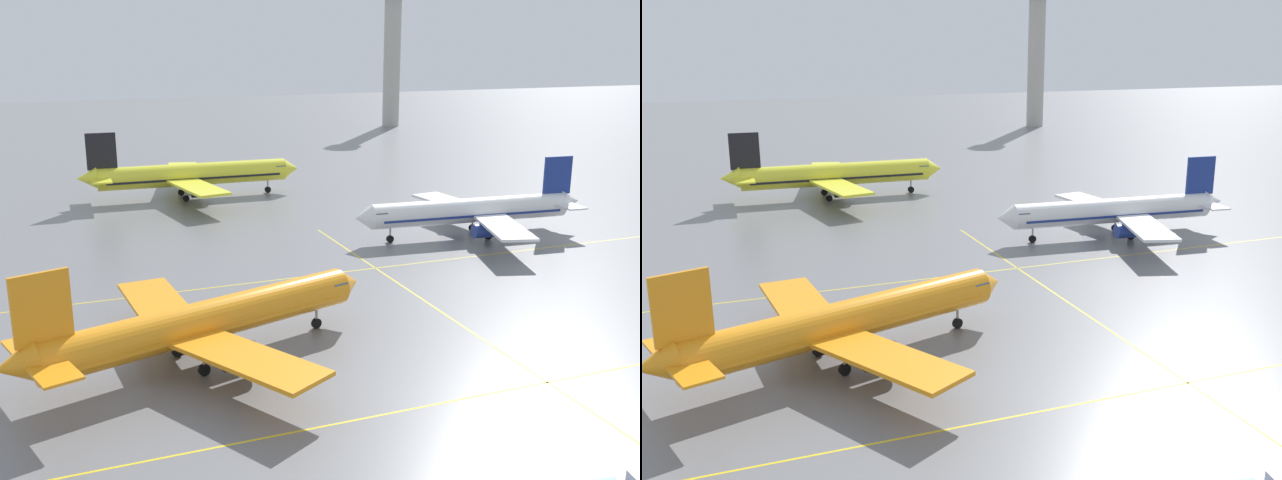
% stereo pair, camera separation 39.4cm
% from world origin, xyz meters
% --- Properties ---
extents(ground_plane, '(600.00, 600.00, 0.00)m').
position_xyz_m(ground_plane, '(0.00, 0.00, 0.00)').
color(ground_plane, slate).
extents(airliner_front_gate, '(33.63, 28.72, 10.67)m').
position_xyz_m(airliner_front_gate, '(-25.08, 11.87, 3.64)').
color(airliner_front_gate, orange).
rests_on(airliner_front_gate, ground).
extents(airliner_second_row, '(34.45, 29.60, 10.70)m').
position_xyz_m(airliner_second_row, '(19.01, 39.47, 3.65)').
color(airliner_second_row, white).
rests_on(airliner_second_row, ground).
extents(airliner_third_row, '(38.26, 33.07, 11.92)m').
position_xyz_m(airliner_third_row, '(-12.67, 78.80, 4.07)').
color(airliner_third_row, yellow).
rests_on(airliner_third_row, ground).
extents(taxiway_markings, '(129.09, 71.93, 0.01)m').
position_xyz_m(taxiway_markings, '(0.00, 14.35, 0.00)').
color(taxiway_markings, yellow).
rests_on(taxiway_markings, ground).
extents(control_tower, '(8.82, 8.82, 44.20)m').
position_xyz_m(control_tower, '(67.66, 163.96, 25.29)').
color(control_tower, '#ADA89E').
rests_on(control_tower, ground).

